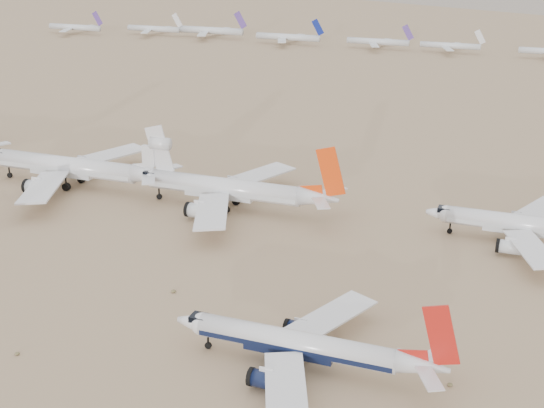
{
  "coord_description": "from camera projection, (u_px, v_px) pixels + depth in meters",
  "views": [
    {
      "loc": [
        34.12,
        -101.47,
        67.52
      ],
      "look_at": [
        -23.33,
        49.45,
        7.0
      ],
      "focal_mm": 50.0,
      "sensor_mm": 36.0,
      "label": 1
    }
  ],
  "objects": [
    {
      "name": "row2_gold_tail",
      "position": [
        532.0,
        226.0,
        166.81
      ],
      "size": [
        44.92,
        43.93,
        15.99
      ],
      "color": "silver",
      "rests_on": "ground"
    },
    {
      "name": "row2_orange_tail",
      "position": [
        233.0,
        189.0,
        186.87
      ],
      "size": [
        53.21,
        52.05,
        18.98
      ],
      "color": "silver",
      "rests_on": "ground"
    },
    {
      "name": "row2_white_trijet",
      "position": [
        77.0,
        167.0,
        202.52
      ],
      "size": [
        55.87,
        54.6,
        19.8
      ],
      "color": "silver",
      "rests_on": "ground"
    },
    {
      "name": "ground",
      "position": [
        298.0,
        361.0,
        123.87
      ],
      "size": [
        7000.0,
        7000.0,
        0.0
      ],
      "primitive_type": "plane",
      "color": "#8B6F51",
      "rests_on": "ground"
    },
    {
      "name": "main_airliner",
      "position": [
        307.0,
        346.0,
        120.11
      ],
      "size": [
        44.14,
        43.11,
        15.58
      ],
      "color": "silver",
      "rests_on": "ground"
    },
    {
      "name": "distant_storage_row",
      "position": [
        501.0,
        47.0,
        401.89
      ],
      "size": [
        515.93,
        55.3,
        16.16
      ],
      "color": "silver",
      "rests_on": "ground"
    }
  ]
}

